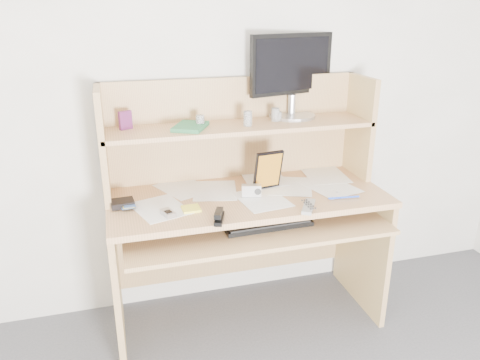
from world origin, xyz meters
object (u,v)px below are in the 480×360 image
object	(u,v)px
tv_remote	(308,207)
monitor	(292,73)
game_case	(268,170)
keyboard	(267,223)
desk	(244,199)

from	to	relation	value
tv_remote	monitor	xyz separation A→B (m)	(0.09, 0.51, 0.55)
monitor	game_case	bearing A→B (deg)	-146.09
keyboard	monitor	distance (m)	0.82
keyboard	desk	bearing A→B (deg)	98.76
desk	game_case	distance (m)	0.21
keyboard	tv_remote	size ratio (longest dim) A/B	2.65
desk	monitor	bearing A→B (deg)	29.46
keyboard	monitor	world-z (taller)	monitor
tv_remote	game_case	bearing A→B (deg)	140.90
desk	game_case	xyz separation A→B (m)	(0.12, -0.05, 0.17)
desk	keyboard	bearing A→B (deg)	-79.11
game_case	keyboard	bearing A→B (deg)	-117.78
keyboard	game_case	world-z (taller)	game_case
desk	game_case	size ratio (longest dim) A/B	6.72
game_case	monitor	distance (m)	0.54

